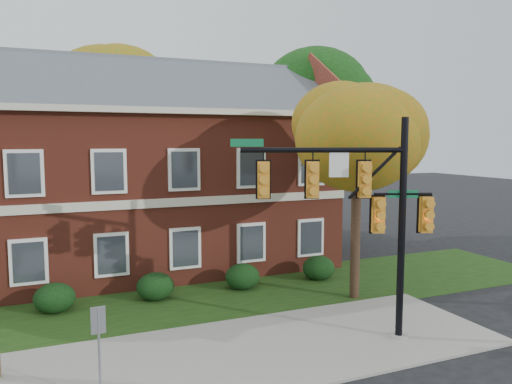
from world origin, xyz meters
name	(u,v)px	position (x,y,z in m)	size (l,w,h in m)	color
ground	(281,365)	(0.00, 0.00, 0.00)	(120.00, 120.00, 0.00)	black
sidewalk	(266,349)	(0.00, 1.00, 0.04)	(14.00, 5.00, 0.08)	gray
grass_strip	(212,299)	(0.00, 6.00, 0.02)	(30.00, 6.00, 0.04)	#193811
apartment_building	(130,162)	(-2.00, 11.95, 4.99)	(18.80, 8.80, 9.74)	maroon
hedge_left	(54,298)	(-5.50, 6.70, 0.53)	(1.40, 1.26, 1.05)	black
hedge_center	(155,287)	(-2.00, 6.70, 0.53)	(1.40, 1.26, 1.05)	black
hedge_right	(242,277)	(1.50, 6.70, 0.53)	(1.40, 1.26, 1.05)	black
hedge_far_right	(318,268)	(5.00, 6.70, 0.53)	(1.40, 1.26, 1.05)	black
tree_near_right	(365,121)	(5.22, 3.87, 6.67)	(4.50, 4.25, 8.58)	black
tree_right_rear	(333,101)	(9.31, 12.81, 8.12)	(6.30, 5.95, 10.62)	black
tree_far_rear	(131,93)	(-0.66, 19.79, 8.84)	(6.84, 6.46, 11.52)	black
traffic_signal	(362,204)	(2.87, 0.58, 4.12)	(5.62, 2.25, 6.64)	gray
sign_post	(99,338)	(-4.64, -0.08, 1.53)	(0.33, 0.06, 2.25)	slate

